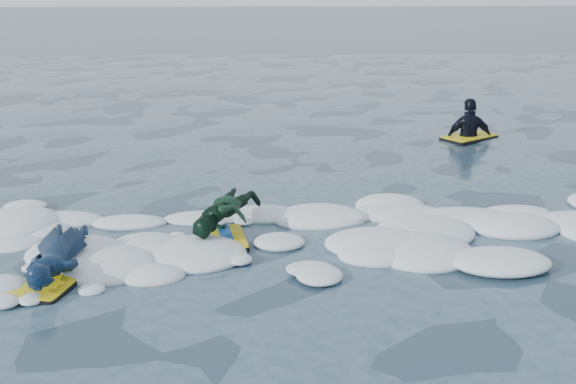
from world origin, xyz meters
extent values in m
plane|color=#19273D|center=(0.00, 0.00, 0.00)|extent=(120.00, 120.00, 0.00)
cube|color=black|center=(-1.36, -0.39, 0.04)|extent=(0.81, 1.17, 0.05)
cube|color=yellow|center=(-1.36, -0.39, 0.07)|extent=(0.78, 1.14, 0.02)
imported|color=#0A284C|center=(-1.36, -0.14, 0.23)|extent=(0.62, 1.61, 0.38)
cube|color=black|center=(0.44, 0.82, 0.03)|extent=(0.60, 0.92, 0.04)
cube|color=yellow|center=(0.44, 0.82, 0.06)|extent=(0.58, 0.90, 0.02)
cube|color=#1650AA|center=(0.44, 0.82, 0.07)|extent=(0.28, 0.82, 0.01)
imported|color=#0F3920|center=(0.44, 1.02, 0.27)|extent=(1.11, 1.42, 0.48)
cube|color=black|center=(5.00, 6.24, 0.04)|extent=(1.27, 1.14, 0.06)
cube|color=yellow|center=(5.00, 6.24, 0.08)|extent=(1.23, 1.11, 0.02)
imported|color=black|center=(5.00, 6.24, -0.01)|extent=(1.00, 0.45, 1.67)
camera|label=1|loc=(0.89, -7.58, 3.23)|focal=45.00mm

